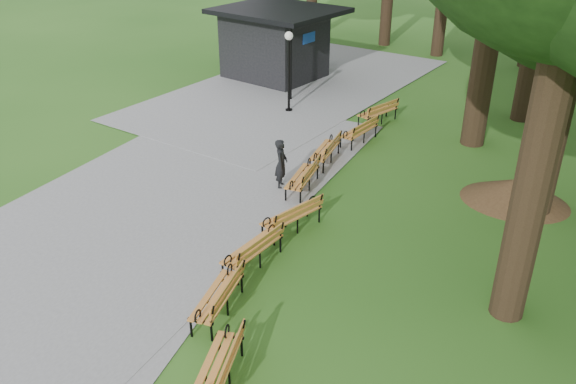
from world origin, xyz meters
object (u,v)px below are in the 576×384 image
at_px(person, 281,164).
at_px(bench_4, 291,215).
at_px(bench_6, 325,151).
at_px(bench_1, 217,367).
at_px(kiosk, 274,43).
at_px(bench_8, 378,112).
at_px(dirt_mound, 516,190).
at_px(bench_2, 217,296).
at_px(bench_3, 252,249).
at_px(bench_5, 302,177).
at_px(lamp_post, 289,55).
at_px(bench_7, 359,131).

distance_m(person, bench_4, 2.53).
bearing_deg(bench_6, bench_1, 6.77).
xyz_separation_m(kiosk, bench_8, (6.21, -3.87, -1.17)).
xyz_separation_m(dirt_mound, bench_6, (-5.88, 0.19, 0.08)).
relative_size(person, kiosk, 0.30).
bearing_deg(bench_2, bench_8, 173.83).
bearing_deg(bench_4, bench_3, 15.43).
distance_m(bench_4, bench_8, 8.56).
distance_m(bench_2, bench_4, 3.72).
bearing_deg(person, bench_2, 177.35).
xyz_separation_m(bench_2, bench_4, (-0.00, 3.72, 0.00)).
height_order(kiosk, bench_5, kiosk).
xyz_separation_m(kiosk, dirt_mound, (11.64, -8.32, -1.25)).
bearing_deg(bench_4, lamp_post, -133.98).
height_order(dirt_mound, bench_8, bench_8).
distance_m(bench_2, bench_7, 10.11).
height_order(person, lamp_post, lamp_post).
bearing_deg(bench_2, lamp_post, -169.70).
bearing_deg(bench_3, person, -153.97).
bearing_deg(bench_3, lamp_post, -149.69).
bearing_deg(bench_7, bench_2, 14.12).
height_order(lamp_post, bench_6, lamp_post).
height_order(bench_5, bench_7, same).
distance_m(bench_3, bench_7, 8.21).
distance_m(bench_5, bench_6, 2.09).
distance_m(person, bench_6, 2.24).
distance_m(kiosk, bench_1, 19.46).
bearing_deg(bench_8, kiosk, -99.25).
bearing_deg(lamp_post, person, -67.14).
xyz_separation_m(bench_4, bench_5, (-0.66, 2.20, 0.00)).
xyz_separation_m(bench_6, bench_8, (0.45, 4.27, 0.00)).
distance_m(dirt_mound, bench_4, 6.55).
height_order(kiosk, lamp_post, kiosk).
distance_m(dirt_mound, bench_2, 9.34).
xyz_separation_m(person, bench_7, (0.97, 4.25, -0.32)).
height_order(lamp_post, bench_4, lamp_post).
bearing_deg(bench_4, bench_6, -148.88).
height_order(kiosk, bench_1, kiosk).
bearing_deg(bench_2, bench_4, 172.33).
bearing_deg(lamp_post, bench_7, -28.38).
height_order(person, bench_1, person).
bearing_deg(kiosk, lamp_post, -44.20).
height_order(dirt_mound, bench_1, bench_1).
bearing_deg(bench_4, dirt_mound, 149.64).
bearing_deg(kiosk, person, -49.81).
bearing_deg(lamp_post, kiosk, 122.56).
bearing_deg(bench_5, bench_3, 1.61).
xyz_separation_m(lamp_post, bench_2, (3.91, -12.03, -1.83)).
bearing_deg(kiosk, bench_6, -41.48).
bearing_deg(bench_6, bench_5, -0.56).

